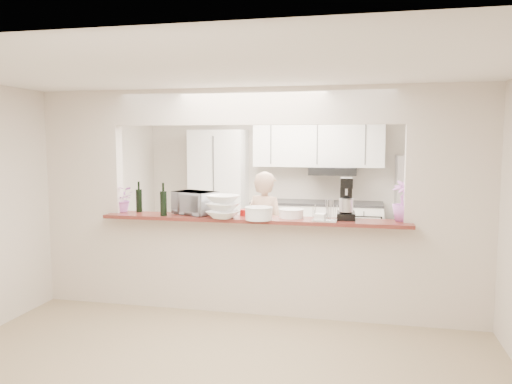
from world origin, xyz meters
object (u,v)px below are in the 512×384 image
(toaster_oven, at_px, (195,203))
(stand_mixer, at_px, (346,200))
(refrigerator, at_px, (420,211))
(person, at_px, (265,232))

(toaster_oven, height_order, stand_mixer, stand_mixer)
(refrigerator, bearing_deg, toaster_oven, -136.61)
(stand_mixer, height_order, person, stand_mixer)
(refrigerator, xyz_separation_m, toaster_oven, (-2.75, -2.60, 0.37))
(stand_mixer, bearing_deg, refrigerator, 68.01)
(toaster_oven, height_order, person, person)
(person, bearing_deg, stand_mixer, 167.23)
(refrigerator, distance_m, toaster_oven, 3.80)
(refrigerator, distance_m, person, 2.78)
(stand_mixer, bearing_deg, toaster_oven, -179.49)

